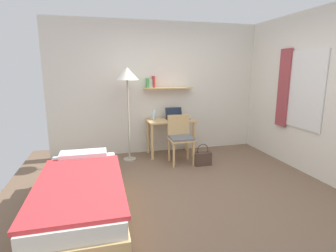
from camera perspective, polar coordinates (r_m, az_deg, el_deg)
The scene contains 11 objects.
ground_plane at distance 3.87m, azimuth 5.75°, elevation -13.76°, with size 5.28×5.28×0.00m, color brown.
wall_back at distance 5.44m, azimuth -1.36°, elevation 8.04°, with size 4.40×0.27×2.60m.
wall_right at distance 4.65m, azimuth 30.23°, elevation 5.75°, with size 0.10×4.40×2.60m.
bed at distance 3.34m, azimuth -18.01°, elevation -14.17°, with size 0.93×2.05×0.54m.
desk at distance 5.26m, azimuth 0.55°, elevation -0.21°, with size 0.92×0.53×0.71m.
desk_chair at distance 4.84m, azimuth 2.67°, elevation -2.23°, with size 0.44×0.43×0.86m.
standing_lamp at distance 4.87m, azimuth -8.71°, elevation 9.99°, with size 0.41×0.41×1.72m.
laptop at distance 5.32m, azimuth 1.34°, elevation 2.15°, with size 0.34×0.24×0.22m.
water_bottle at distance 5.21m, azimuth -3.09°, elevation 2.42°, with size 0.06×0.06×0.20m, color silver.
book_stack at distance 5.28m, azimuth 3.66°, elevation 1.86°, with size 0.17×0.24×0.08m.
handbag at distance 4.82m, azimuth 7.38°, elevation -6.82°, with size 0.30×0.13×0.39m.
Camera 1 is at (-1.23, -3.26, 1.68)m, focal length 28.52 mm.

